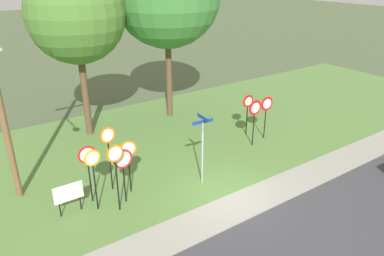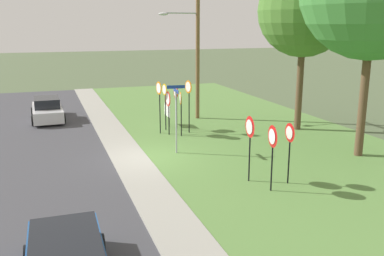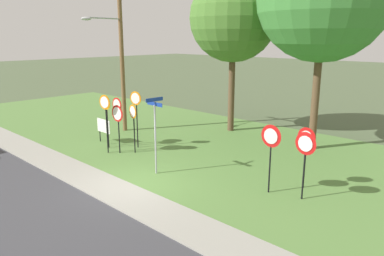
{
  "view_description": "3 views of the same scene",
  "coord_description": "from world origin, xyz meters",
  "px_view_note": "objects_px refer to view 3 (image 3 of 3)",
  "views": [
    {
      "loc": [
        -8.42,
        -9.63,
        8.62
      ],
      "look_at": [
        0.43,
        3.24,
        1.76
      ],
      "focal_mm": 34.59,
      "sensor_mm": 36.0,
      "label": 1
    },
    {
      "loc": [
        17.56,
        -4.04,
        5.73
      ],
      "look_at": [
        -0.78,
        2.3,
        1.02
      ],
      "focal_mm": 39.95,
      "sensor_mm": 36.0,
      "label": 2
    },
    {
      "loc": [
        10.37,
        -7.82,
        5.41
      ],
      "look_at": [
        0.54,
        2.6,
        1.86
      ],
      "focal_mm": 34.36,
      "sensor_mm": 36.0,
      "label": 3
    }
  ],
  "objects_px": {
    "stop_sign_near_left": "(136,107)",
    "yield_sign_far_left": "(305,150)",
    "stop_sign_far_right": "(106,112)",
    "stop_sign_far_center": "(117,111)",
    "yield_sign_near_right": "(306,144)",
    "oak_tree_left": "(233,18)",
    "stop_sign_far_left": "(133,118)",
    "yield_sign_near_left": "(271,142)",
    "stop_sign_center_tall": "(118,118)",
    "street_name_post": "(155,129)",
    "notice_board": "(104,127)",
    "utility_pole": "(119,48)",
    "stop_sign_near_right": "(105,111)"
  },
  "relations": [
    {
      "from": "stop_sign_near_left",
      "to": "yield_sign_far_left",
      "type": "relative_size",
      "value": 1.2
    },
    {
      "from": "stop_sign_far_right",
      "to": "yield_sign_far_left",
      "type": "bearing_deg",
      "value": -0.45
    },
    {
      "from": "stop_sign_far_center",
      "to": "yield_sign_near_right",
      "type": "xyz_separation_m",
      "value": [
        9.41,
        1.38,
        -0.1
      ]
    },
    {
      "from": "stop_sign_far_right",
      "to": "oak_tree_left",
      "type": "xyz_separation_m",
      "value": [
        2.26,
        7.02,
        4.55
      ]
    },
    {
      "from": "stop_sign_far_left",
      "to": "yield_sign_near_left",
      "type": "xyz_separation_m",
      "value": [
        7.15,
        0.36,
        0.18
      ]
    },
    {
      "from": "stop_sign_far_center",
      "to": "oak_tree_left",
      "type": "distance_m",
      "value": 8.18
    },
    {
      "from": "stop_sign_far_left",
      "to": "yield_sign_far_left",
      "type": "bearing_deg",
      "value": 15.31
    },
    {
      "from": "yield_sign_near_left",
      "to": "stop_sign_far_center",
      "type": "bearing_deg",
      "value": -176.59
    },
    {
      "from": "stop_sign_center_tall",
      "to": "street_name_post",
      "type": "height_order",
      "value": "street_name_post"
    },
    {
      "from": "notice_board",
      "to": "stop_sign_near_left",
      "type": "bearing_deg",
      "value": 17.92
    },
    {
      "from": "stop_sign_near_left",
      "to": "stop_sign_center_tall",
      "type": "distance_m",
      "value": 1.21
    },
    {
      "from": "yield_sign_near_left",
      "to": "oak_tree_left",
      "type": "xyz_separation_m",
      "value": [
        -6.48,
        6.26,
        4.52
      ]
    },
    {
      "from": "yield_sign_far_left",
      "to": "oak_tree_left",
      "type": "distance_m",
      "value": 10.71
    },
    {
      "from": "stop_sign_far_left",
      "to": "yield_sign_far_left",
      "type": "distance_m",
      "value": 8.31
    },
    {
      "from": "yield_sign_near_right",
      "to": "utility_pole",
      "type": "bearing_deg",
      "value": -179.27
    },
    {
      "from": "stop_sign_center_tall",
      "to": "stop_sign_near_left",
      "type": "bearing_deg",
      "value": 91.9
    },
    {
      "from": "yield_sign_near_right",
      "to": "stop_sign_center_tall",
      "type": "bearing_deg",
      "value": -162.15
    },
    {
      "from": "utility_pole",
      "to": "notice_board",
      "type": "bearing_deg",
      "value": -58.03
    },
    {
      "from": "stop_sign_far_center",
      "to": "yield_sign_near_left",
      "type": "height_order",
      "value": "yield_sign_near_left"
    },
    {
      "from": "utility_pole",
      "to": "oak_tree_left",
      "type": "height_order",
      "value": "oak_tree_left"
    },
    {
      "from": "stop_sign_far_right",
      "to": "yield_sign_near_right",
      "type": "bearing_deg",
      "value": 5.46
    },
    {
      "from": "yield_sign_far_left",
      "to": "utility_pole",
      "type": "height_order",
      "value": "utility_pole"
    },
    {
      "from": "notice_board",
      "to": "utility_pole",
      "type": "bearing_deg",
      "value": 121.9
    },
    {
      "from": "yield_sign_near_left",
      "to": "utility_pole",
      "type": "bearing_deg",
      "value": 173.32
    },
    {
      "from": "stop_sign_center_tall",
      "to": "oak_tree_left",
      "type": "relative_size",
      "value": 0.26
    },
    {
      "from": "stop_sign_far_left",
      "to": "yield_sign_far_left",
      "type": "xyz_separation_m",
      "value": [
        8.28,
        0.66,
        0.08
      ]
    },
    {
      "from": "notice_board",
      "to": "stop_sign_near_right",
      "type": "bearing_deg",
      "value": -28.92
    },
    {
      "from": "street_name_post",
      "to": "yield_sign_far_left",
      "type": "bearing_deg",
      "value": 22.42
    },
    {
      "from": "stop_sign_near_right",
      "to": "yield_sign_near_right",
      "type": "distance_m",
      "value": 9.12
    },
    {
      "from": "yield_sign_near_left",
      "to": "yield_sign_near_right",
      "type": "height_order",
      "value": "yield_sign_near_left"
    },
    {
      "from": "street_name_post",
      "to": "utility_pole",
      "type": "height_order",
      "value": "utility_pole"
    },
    {
      "from": "stop_sign_far_right",
      "to": "stop_sign_center_tall",
      "type": "height_order",
      "value": "stop_sign_far_right"
    },
    {
      "from": "stop_sign_far_left",
      "to": "stop_sign_center_tall",
      "type": "distance_m",
      "value": 0.72
    },
    {
      "from": "utility_pole",
      "to": "stop_sign_far_left",
      "type": "bearing_deg",
      "value": -29.11
    },
    {
      "from": "yield_sign_near_left",
      "to": "street_name_post",
      "type": "height_order",
      "value": "street_name_post"
    },
    {
      "from": "stop_sign_far_left",
      "to": "yield_sign_far_left",
      "type": "height_order",
      "value": "yield_sign_far_left"
    },
    {
      "from": "stop_sign_far_left",
      "to": "yield_sign_near_right",
      "type": "bearing_deg",
      "value": 22.37
    },
    {
      "from": "stop_sign_near_left",
      "to": "street_name_post",
      "type": "xyz_separation_m",
      "value": [
        3.38,
        -1.72,
        -0.2
      ]
    },
    {
      "from": "stop_sign_far_right",
      "to": "notice_board",
      "type": "bearing_deg",
      "value": 151.02
    },
    {
      "from": "yield_sign_near_left",
      "to": "notice_board",
      "type": "relative_size",
      "value": 1.98
    },
    {
      "from": "stop_sign_near_right",
      "to": "notice_board",
      "type": "xyz_separation_m",
      "value": [
        -1.6,
        0.88,
        -1.18
      ]
    },
    {
      "from": "stop_sign_far_right",
      "to": "street_name_post",
      "type": "distance_m",
      "value": 4.47
    },
    {
      "from": "stop_sign_near_right",
      "to": "street_name_post",
      "type": "bearing_deg",
      "value": -11.37
    },
    {
      "from": "stop_sign_center_tall",
      "to": "oak_tree_left",
      "type": "xyz_separation_m",
      "value": [
        1.16,
        7.16,
        4.69
      ]
    },
    {
      "from": "stop_sign_center_tall",
      "to": "notice_board",
      "type": "distance_m",
      "value": 2.27
    },
    {
      "from": "stop_sign_near_left",
      "to": "stop_sign_far_left",
      "type": "height_order",
      "value": "stop_sign_near_left"
    },
    {
      "from": "stop_sign_far_left",
      "to": "street_name_post",
      "type": "height_order",
      "value": "street_name_post"
    },
    {
      "from": "stop_sign_near_right",
      "to": "notice_board",
      "type": "distance_m",
      "value": 2.17
    },
    {
      "from": "stop_sign_near_right",
      "to": "yield_sign_near_right",
      "type": "relative_size",
      "value": 1.23
    },
    {
      "from": "street_name_post",
      "to": "notice_board",
      "type": "bearing_deg",
      "value": 172.94
    }
  ]
}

